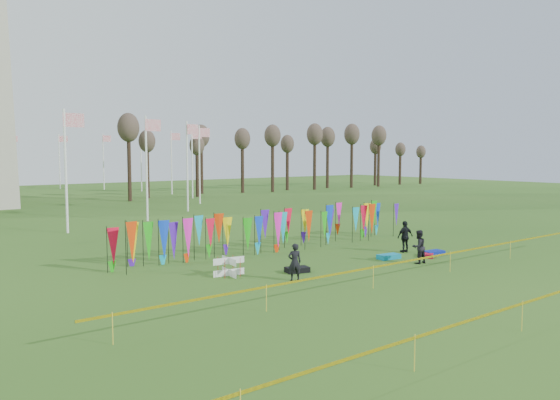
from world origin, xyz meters
TOP-DOWN VIEW (x-y plane):
  - ground at (0.00, 0.00)m, footprint 160.00×160.00m
  - banner_row at (0.28, 7.51)m, footprint 18.64×0.64m
  - caution_tape_near at (-0.22, -1.24)m, footprint 26.00×0.02m
  - caution_tape_far at (-0.22, -7.34)m, footprint 26.00×0.02m
  - tree_line at (32.00, 44.00)m, footprint 53.92×1.92m
  - box_kite at (-5.11, 3.91)m, footprint 0.72×0.72m
  - person_left at (-3.43, 1.60)m, footprint 0.67×0.59m
  - person_mid at (3.37, 0.78)m, footprint 0.80×0.53m
  - person_right at (5.16, 3.05)m, footprint 1.05×0.70m
  - kite_bag_turquoise at (3.12, 2.36)m, footprint 1.20×0.71m
  - kite_bag_blue at (5.63, 1.61)m, footprint 1.18×0.70m
  - kite_bag_red at (5.12, 1.55)m, footprint 1.21×1.08m
  - kite_bag_black at (-2.37, 2.73)m, footprint 1.11×0.80m

SIDE VIEW (x-z plane):
  - ground at x=0.00m, z-range 0.00..0.00m
  - kite_bag_red at x=5.12m, z-range 0.00..0.21m
  - kite_bag_turquoise at x=3.12m, z-range 0.00..0.23m
  - kite_bag_black at x=-2.37m, z-range 0.00..0.23m
  - kite_bag_blue at x=5.63m, z-range 0.00..0.24m
  - box_kite at x=-5.11m, z-range 0.00..0.80m
  - person_left at x=-3.43m, z-range 0.00..1.53m
  - caution_tape_near at x=-0.22m, z-range 0.33..1.23m
  - caution_tape_far at x=-0.22m, z-range 0.33..1.23m
  - person_mid at x=3.37m, z-range 0.00..1.57m
  - person_right at x=5.16m, z-range 0.00..1.65m
  - banner_row at x=0.28m, z-range 0.19..2.32m
  - tree_line at x=32.00m, z-range 2.25..10.09m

